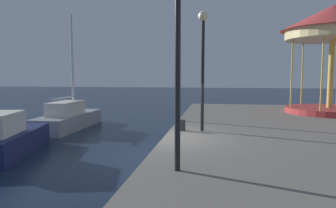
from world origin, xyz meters
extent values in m
plane|color=#162338|center=(0.00, 0.00, 0.00)|extent=(120.00, 120.00, 0.00)
cube|color=gray|center=(-6.01, 5.18, 0.39)|extent=(1.65, 5.08, 0.77)
cube|color=beige|center=(-6.00, 4.85, 1.11)|extent=(1.15, 2.24, 0.67)
cylinder|color=silver|center=(-6.01, 5.73, 3.39)|extent=(0.12, 0.12, 5.24)
cylinder|color=silver|center=(-6.00, 4.59, 1.67)|extent=(0.09, 2.28, 0.08)
cube|color=#19214C|center=(-5.76, -0.17, 0.40)|extent=(2.75, 4.38, 0.80)
cube|color=#4C6070|center=(-5.85, 0.21, 1.32)|extent=(1.13, 0.35, 0.33)
cylinder|color=#B23333|center=(7.59, 7.42, 0.95)|extent=(4.41, 4.41, 0.30)
cylinder|color=gold|center=(7.59, 7.42, 2.87)|extent=(0.28, 0.28, 3.55)
cylinder|color=#F2E099|center=(7.59, 7.42, 4.90)|extent=(4.69, 4.69, 0.50)
cone|color=#C63D38|center=(7.59, 7.42, 5.78)|extent=(5.21, 5.21, 1.27)
cylinder|color=gold|center=(6.61, 9.11, 2.87)|extent=(0.08, 0.08, 3.55)
cylinder|color=gold|center=(5.64, 7.42, 2.87)|extent=(0.08, 0.08, 3.55)
cylinder|color=gold|center=(6.61, 5.72, 2.87)|extent=(0.08, 0.08, 3.55)
cylinder|color=black|center=(0.89, -3.51, 2.68)|extent=(0.12, 0.12, 3.76)
cylinder|color=black|center=(1.18, 1.17, 2.74)|extent=(0.12, 0.12, 3.88)
sphere|color=#F9E5B2|center=(1.18, 1.17, 4.86)|extent=(0.36, 0.36, 0.36)
cylinder|color=#2D2D33|center=(0.46, 1.12, 1.00)|extent=(0.24, 0.24, 0.40)
camera|label=1|loc=(1.67, -9.70, 2.80)|focal=32.45mm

